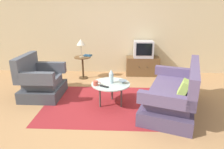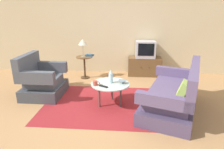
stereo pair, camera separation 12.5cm
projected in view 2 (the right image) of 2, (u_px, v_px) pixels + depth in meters
ground_plane at (104, 107)px, 3.81m from camera, size 16.00×16.00×0.00m
back_wall at (113, 27)px, 5.66m from camera, size 9.00×0.12×2.70m
area_rug at (110, 104)px, 3.95m from camera, size 2.65×1.83×0.00m
armchair at (42, 81)px, 4.29m from camera, size 0.81×0.93×0.92m
couch at (173, 96)px, 3.63m from camera, size 1.39×1.90×0.91m
coffee_table at (110, 85)px, 3.82m from camera, size 0.76×0.76×0.45m
side_table at (84, 63)px, 5.35m from camera, size 0.44×0.44×0.61m
tv_stand at (144, 66)px, 5.64m from camera, size 0.93×0.44×0.53m
television at (145, 49)px, 5.47m from camera, size 0.54×0.42×0.46m
table_lamp at (83, 43)px, 5.15m from camera, size 0.24×0.24×0.48m
vase at (111, 77)px, 3.79m from camera, size 0.09×0.09×0.27m
mug at (95, 83)px, 3.70m from camera, size 0.14×0.09×0.09m
bowl at (122, 82)px, 3.80m from camera, size 0.16×0.16×0.06m
tv_remote_dark at (103, 86)px, 3.63m from camera, size 0.18×0.12×0.02m
book at (90, 55)px, 5.37m from camera, size 0.24×0.19×0.04m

